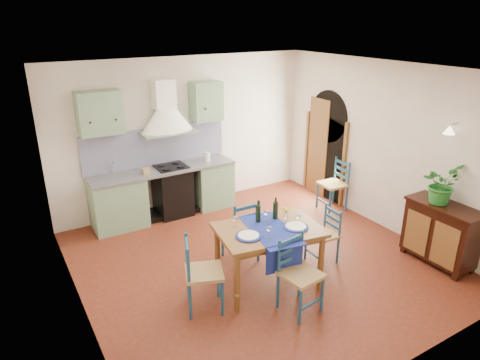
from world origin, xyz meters
The scene contains 13 objects.
floor centered at (0.00, 0.00, 0.00)m, with size 5.00×5.00×0.00m, color #421F0E.
back_wall centered at (-0.47, 2.29, 1.05)m, with size 5.00×0.96×2.80m.
right_wall centered at (2.50, 0.28, 1.34)m, with size 0.26×5.00×2.80m.
left_wall centered at (-2.50, 0.00, 1.40)m, with size 0.04×5.00×2.80m, color silver.
ceiling centered at (0.00, 0.00, 2.80)m, with size 5.00×5.00×0.01m, color silver.
dining_table centered at (-0.21, -0.56, 0.76)m, with size 1.47×1.14×1.17m.
chair_near centered at (-0.19, -1.18, 0.50)m, with size 0.50×0.50×0.97m.
chair_far centered at (-0.19, 0.18, 0.51)m, with size 0.47×0.47×0.99m.
chair_left centered at (-1.21, -0.55, 0.50)m, with size 0.59×0.59×0.97m.
chair_right centered at (0.84, -0.48, 0.43)m, with size 0.41×0.41×0.84m.
chair_spare centered at (2.23, 0.83, 0.50)m, with size 0.48×0.48×0.96m.
sideboard centered at (2.26, -1.39, 0.51)m, with size 0.50×1.05×0.94m.
potted_plant centered at (2.24, -1.27, 1.23)m, with size 0.52×0.45×0.58m, color #247429.
Camera 1 is at (-3.10, -4.63, 3.46)m, focal length 32.00 mm.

